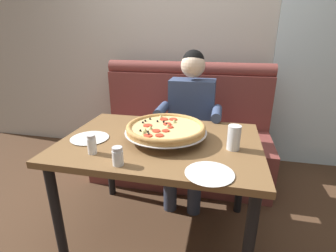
# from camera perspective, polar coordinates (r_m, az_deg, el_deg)

# --- Properties ---
(ground_plane) EXTENTS (16.00, 16.00, 0.00)m
(ground_plane) POSITION_cam_1_polar(r_m,az_deg,el_deg) (2.04, -1.51, -22.96)
(ground_plane) COLOR #4C3321
(back_wall_with_window) EXTENTS (6.00, 0.12, 2.80)m
(back_wall_with_window) POSITION_cam_1_polar(r_m,az_deg,el_deg) (2.95, 5.69, 20.24)
(back_wall_with_window) COLOR beige
(back_wall_with_window) RESTS_ON ground_plane
(booth_bench) EXTENTS (1.72, 0.78, 1.13)m
(booth_bench) POSITION_cam_1_polar(r_m,az_deg,el_deg) (2.58, 3.32, -2.52)
(booth_bench) COLOR brown
(booth_bench) RESTS_ON ground_plane
(dining_table) EXTENTS (1.26, 0.89, 0.75)m
(dining_table) POSITION_cam_1_polar(r_m,az_deg,el_deg) (1.66, -1.72, -6.05)
(dining_table) COLOR brown
(dining_table) RESTS_ON ground_plane
(diner_main) EXTENTS (0.54, 0.64, 1.27)m
(diner_main) POSITION_cam_1_polar(r_m,az_deg,el_deg) (2.21, 5.06, 2.10)
(diner_main) COLOR #2D3342
(diner_main) RESTS_ON ground_plane
(pizza) EXTENTS (0.53, 0.53, 0.11)m
(pizza) POSITION_cam_1_polar(r_m,az_deg,el_deg) (1.60, -0.53, -0.50)
(pizza) COLOR silver
(pizza) RESTS_ON dining_table
(shaker_oregano) EXTENTS (0.06, 0.06, 0.10)m
(shaker_oregano) POSITION_cam_1_polar(r_m,az_deg,el_deg) (1.33, -11.37, -7.01)
(shaker_oregano) COLOR white
(shaker_oregano) RESTS_ON dining_table
(shaker_parmesan) EXTENTS (0.05, 0.05, 0.11)m
(shaker_parmesan) POSITION_cam_1_polar(r_m,az_deg,el_deg) (1.49, -16.93, -4.30)
(shaker_parmesan) COLOR white
(shaker_parmesan) RESTS_ON dining_table
(plate_near_left) EXTENTS (0.25, 0.25, 0.02)m
(plate_near_left) POSITION_cam_1_polar(r_m,az_deg,el_deg) (1.71, -17.41, -2.44)
(plate_near_left) COLOR white
(plate_near_left) RESTS_ON dining_table
(plate_near_right) EXTENTS (0.24, 0.24, 0.02)m
(plate_near_right) POSITION_cam_1_polar(r_m,az_deg,el_deg) (1.26, 9.43, -10.35)
(plate_near_right) COLOR white
(plate_near_right) RESTS_ON dining_table
(drinking_glass) EXTENTS (0.08, 0.08, 0.15)m
(drinking_glass) POSITION_cam_1_polar(r_m,az_deg,el_deg) (1.52, 14.74, -2.91)
(drinking_glass) COLOR silver
(drinking_glass) RESTS_ON dining_table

